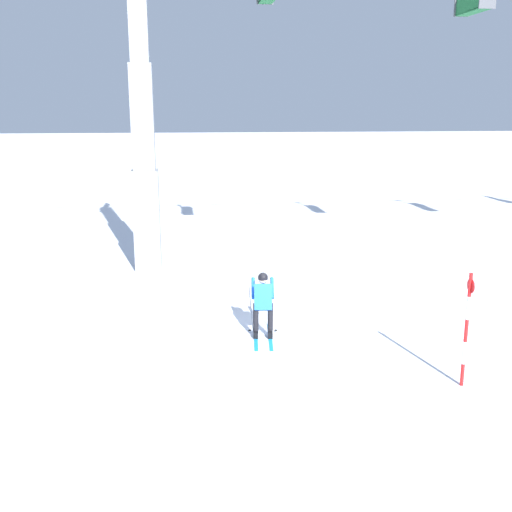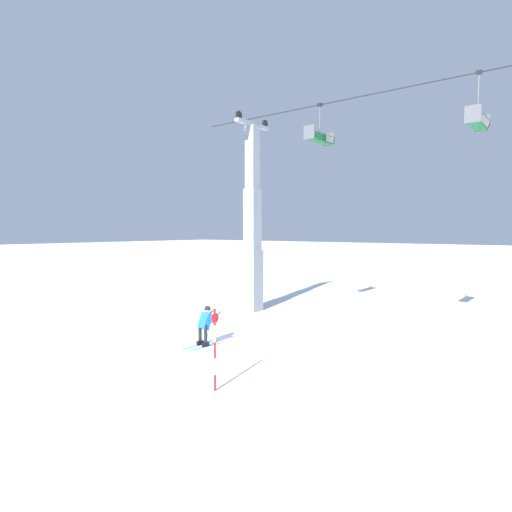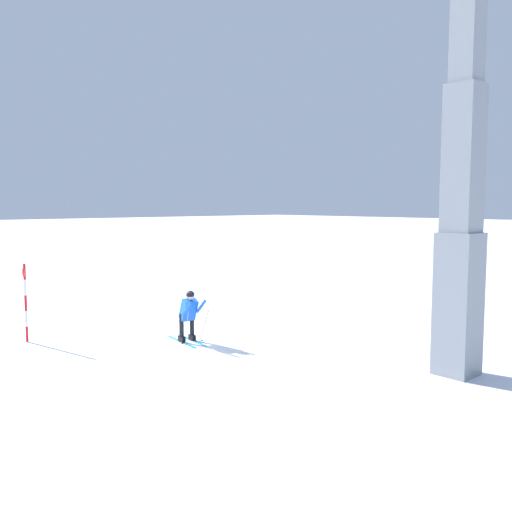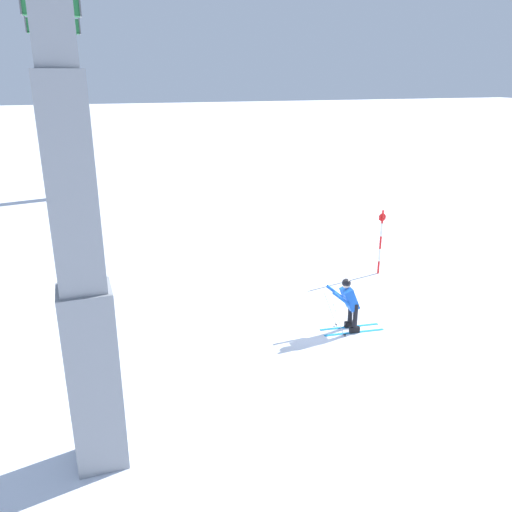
# 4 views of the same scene
# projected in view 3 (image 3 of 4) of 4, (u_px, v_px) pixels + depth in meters

# --- Properties ---
(ground_plane) EXTENTS (260.00, 260.00, 0.00)m
(ground_plane) POSITION_uv_depth(u_px,v_px,m) (175.00, 346.00, 15.59)
(ground_plane) COLOR white
(skier_carving_main) EXTENTS (0.75, 1.76, 1.66)m
(skier_carving_main) POSITION_uv_depth(u_px,v_px,m) (189.00, 312.00, 15.97)
(skier_carving_main) COLOR #198CCC
(skier_carving_main) RESTS_ON ground_plane
(lift_tower_near) EXTENTS (0.87, 2.72, 10.66)m
(lift_tower_near) POSITION_uv_depth(u_px,v_px,m) (462.00, 188.00, 12.63)
(lift_tower_near) COLOR gray
(lift_tower_near) RESTS_ON ground_plane
(trail_marker_pole) EXTENTS (0.07, 0.28, 2.30)m
(trail_marker_pole) POSITION_uv_depth(u_px,v_px,m) (26.00, 300.00, 15.97)
(trail_marker_pole) COLOR red
(trail_marker_pole) RESTS_ON ground_plane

